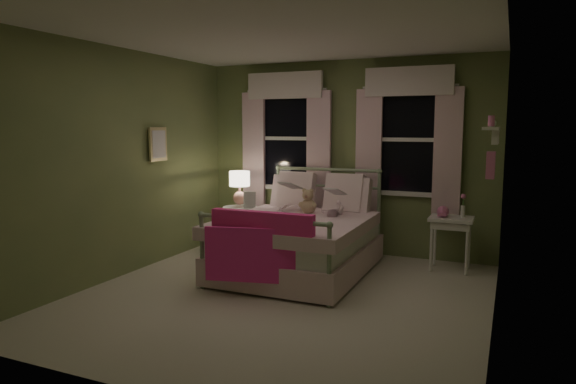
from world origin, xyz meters
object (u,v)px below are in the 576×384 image
at_px(child_left, 292,187).
at_px(nightstand_left, 240,224).
at_px(teddy_bear, 308,203).
at_px(table_lamp, 240,184).
at_px(bed, 300,240).
at_px(child_right, 334,194).
at_px(nightstand_right, 451,225).

relative_size(child_left, nightstand_left, 1.19).
relative_size(teddy_bear, table_lamp, 0.70).
distance_m(child_left, table_lamp, 0.78).
xyz_separation_m(bed, child_right, (0.28, 0.42, 0.52)).
xyz_separation_m(child_left, child_right, (0.56, 0.00, -0.06)).
bearing_deg(child_left, teddy_bear, 158.34).
height_order(bed, nightstand_right, bed).
xyz_separation_m(teddy_bear, nightstand_left, (-1.06, 0.19, -0.37)).
xyz_separation_m(child_right, teddy_bear, (-0.28, -0.16, -0.11)).
xyz_separation_m(bed, child_left, (-0.28, 0.42, 0.57)).
xyz_separation_m(teddy_bear, table_lamp, (-1.06, 0.19, 0.16)).
bearing_deg(child_right, table_lamp, -11.83).
bearing_deg(nightstand_left, teddy_bear, -10.39).
height_order(nightstand_left, nightstand_right, same).
height_order(bed, teddy_bear, bed).
xyz_separation_m(bed, table_lamp, (-1.06, 0.46, 0.57)).
bearing_deg(child_right, child_left, -10.32).
height_order(child_left, table_lamp, child_left).
bearing_deg(nightstand_left, child_right, -1.51).
height_order(bed, child_right, child_right).
relative_size(child_right, teddy_bear, 2.10).
bearing_deg(table_lamp, nightstand_right, 6.84).
relative_size(child_right, table_lamp, 1.47).
relative_size(bed, child_right, 3.08).
xyz_separation_m(child_left, table_lamp, (-0.78, 0.04, -0.00)).
bearing_deg(nightstand_right, table_lamp, -173.16).
relative_size(bed, nightstand_right, 3.18).
bearing_deg(nightstand_left, child_left, -2.60).
relative_size(table_lamp, nightstand_right, 0.70).
distance_m(bed, teddy_bear, 0.49).
xyz_separation_m(table_lamp, nightstand_right, (2.68, 0.32, -0.40)).
bearing_deg(child_right, nightstand_right, -175.47).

